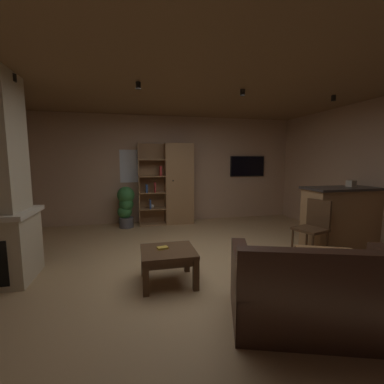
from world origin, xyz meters
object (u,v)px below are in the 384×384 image
(dining_chair, at_px, (314,224))
(potted_floor_plant, at_px, (126,205))
(bookshelf_cabinet, at_px, (175,184))
(tissue_box, at_px, (351,184))
(leather_couch, at_px, (322,294))
(kitchen_bar_counter, at_px, (347,217))
(coffee_table, at_px, (168,256))
(table_book_0, at_px, (163,248))
(wall_mounted_tv, at_px, (247,166))

(dining_chair, height_order, potted_floor_plant, potted_floor_plant)
(bookshelf_cabinet, height_order, tissue_box, bookshelf_cabinet)
(leather_couch, relative_size, potted_floor_plant, 1.90)
(bookshelf_cabinet, xyz_separation_m, leather_couch, (0.69, -4.24, -0.65))
(bookshelf_cabinet, distance_m, kitchen_bar_counter, 3.64)
(dining_chair, bearing_deg, potted_floor_plant, 139.28)
(bookshelf_cabinet, height_order, kitchen_bar_counter, bookshelf_cabinet)
(tissue_box, bearing_deg, bookshelf_cabinet, 138.77)
(kitchen_bar_counter, bearing_deg, coffee_table, -169.22)
(leather_couch, distance_m, coffee_table, 1.74)
(bookshelf_cabinet, bearing_deg, leather_couch, -80.77)
(leather_couch, height_order, coffee_table, leather_couch)
(kitchen_bar_counter, relative_size, potted_floor_plant, 1.66)
(coffee_table, bearing_deg, bookshelf_cabinet, 79.08)
(tissue_box, relative_size, table_book_0, 0.92)
(kitchen_bar_counter, height_order, leather_couch, kitchen_bar_counter)
(potted_floor_plant, bearing_deg, coffee_table, -78.63)
(wall_mounted_tv, bearing_deg, table_book_0, -129.24)
(kitchen_bar_counter, xyz_separation_m, coffee_table, (-3.26, -0.62, -0.20))
(bookshelf_cabinet, xyz_separation_m, kitchen_bar_counter, (2.67, -2.44, -0.42))
(table_book_0, relative_size, wall_mounted_tv, 0.14)
(table_book_0, bearing_deg, leather_couch, -42.34)
(potted_floor_plant, bearing_deg, tissue_box, -29.80)
(coffee_table, bearing_deg, leather_couch, -42.49)
(leather_couch, bearing_deg, tissue_box, 41.87)
(table_book_0, distance_m, dining_chair, 2.46)
(table_book_0, bearing_deg, wall_mounted_tv, 50.76)
(kitchen_bar_counter, relative_size, wall_mounted_tv, 1.66)
(kitchen_bar_counter, xyz_separation_m, dining_chair, (-0.89, -0.26, -0.01))
(bookshelf_cabinet, bearing_deg, wall_mounted_tv, 6.07)
(wall_mounted_tv, bearing_deg, bookshelf_cabinet, -173.93)
(kitchen_bar_counter, bearing_deg, tissue_box, 32.64)
(kitchen_bar_counter, height_order, wall_mounted_tv, wall_mounted_tv)
(table_book_0, distance_m, potted_floor_plant, 2.90)
(kitchen_bar_counter, height_order, table_book_0, kitchen_bar_counter)
(kitchen_bar_counter, relative_size, leather_couch, 0.87)
(bookshelf_cabinet, bearing_deg, coffee_table, -100.92)
(leather_couch, distance_m, dining_chair, 1.90)
(tissue_box, relative_size, coffee_table, 0.18)
(tissue_box, bearing_deg, dining_chair, -162.20)
(bookshelf_cabinet, distance_m, potted_floor_plant, 1.27)
(kitchen_bar_counter, distance_m, dining_chair, 0.92)
(leather_couch, xyz_separation_m, dining_chair, (1.10, 1.53, 0.22))
(coffee_table, xyz_separation_m, potted_floor_plant, (-0.58, 2.91, 0.17))
(tissue_box, bearing_deg, coffee_table, -168.71)
(table_book_0, xyz_separation_m, dining_chair, (2.44, 0.31, 0.09))
(wall_mounted_tv, bearing_deg, coffee_table, -128.11)
(kitchen_bar_counter, bearing_deg, table_book_0, -170.29)
(tissue_box, bearing_deg, potted_floor_plant, 150.20)
(bookshelf_cabinet, bearing_deg, potted_floor_plant, -172.33)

